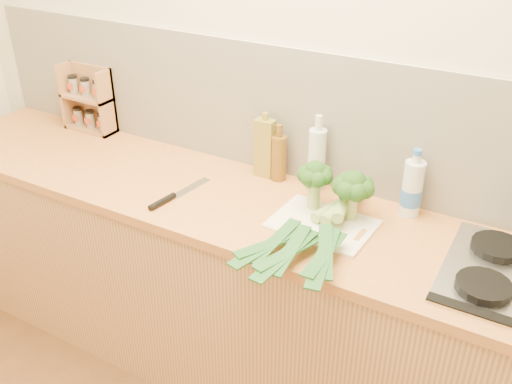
% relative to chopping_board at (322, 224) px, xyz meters
% --- Properties ---
extents(room_shell, '(3.50, 3.50, 3.50)m').
position_rel_chopping_board_xyz_m(room_shell, '(-0.29, 0.30, 0.26)').
color(room_shell, beige).
rests_on(room_shell, ground).
extents(counter, '(3.20, 0.62, 0.90)m').
position_rel_chopping_board_xyz_m(counter, '(-0.29, 0.01, -0.46)').
color(counter, tan).
rests_on(counter, ground).
extents(chopping_board, '(0.37, 0.28, 0.01)m').
position_rel_chopping_board_xyz_m(chopping_board, '(0.00, 0.00, 0.00)').
color(chopping_board, '#ECE6CD').
rests_on(chopping_board, counter).
extents(broccoli_left, '(0.13, 0.14, 0.19)m').
position_rel_chopping_board_xyz_m(broccoli_left, '(-0.08, 0.08, 0.14)').
color(broccoli_left, '#9AAC64').
rests_on(broccoli_left, chopping_board).
extents(broccoli_right, '(0.15, 0.15, 0.19)m').
position_rel_chopping_board_xyz_m(broccoli_right, '(0.08, 0.08, 0.14)').
color(broccoli_right, '#9AAC64').
rests_on(broccoli_right, chopping_board).
extents(leek_front, '(0.23, 0.64, 0.04)m').
position_rel_chopping_board_xyz_m(leek_front, '(-0.03, -0.03, 0.03)').
color(leek_front, white).
rests_on(leek_front, chopping_board).
extents(leek_mid, '(0.14, 0.70, 0.04)m').
position_rel_chopping_board_xyz_m(leek_mid, '(0.03, -0.04, 0.05)').
color(leek_mid, white).
rests_on(leek_mid, chopping_board).
extents(leek_back, '(0.19, 0.65, 0.04)m').
position_rel_chopping_board_xyz_m(leek_back, '(0.07, -0.05, 0.06)').
color(leek_back, white).
rests_on(leek_back, chopping_board).
extents(chefs_knife, '(0.08, 0.33, 0.02)m').
position_rel_chopping_board_xyz_m(chefs_knife, '(-0.59, -0.13, 0.00)').
color(chefs_knife, silver).
rests_on(chefs_knife, counter).
extents(spice_rack, '(0.27, 0.11, 0.32)m').
position_rel_chopping_board_xyz_m(spice_rack, '(-1.35, 0.25, 0.13)').
color(spice_rack, '#B9794F').
rests_on(spice_rack, counter).
extents(oil_tin, '(0.08, 0.05, 0.28)m').
position_rel_chopping_board_xyz_m(oil_tin, '(-0.37, 0.24, 0.12)').
color(oil_tin, olive).
rests_on(oil_tin, counter).
extents(glass_bottle, '(0.07, 0.07, 0.31)m').
position_rel_chopping_board_xyz_m(glass_bottle, '(-0.14, 0.24, 0.13)').
color(glass_bottle, silver).
rests_on(glass_bottle, counter).
extents(amber_bottle, '(0.06, 0.06, 0.24)m').
position_rel_chopping_board_xyz_m(amber_bottle, '(-0.31, 0.24, 0.10)').
color(amber_bottle, brown).
rests_on(amber_bottle, counter).
extents(water_bottle, '(0.08, 0.08, 0.25)m').
position_rel_chopping_board_xyz_m(water_bottle, '(0.25, 0.23, 0.10)').
color(water_bottle, silver).
rests_on(water_bottle, counter).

